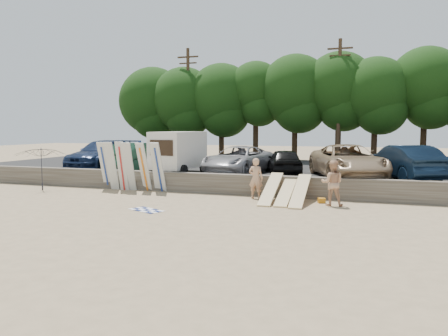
{
  "coord_description": "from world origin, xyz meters",
  "views": [
    {
      "loc": [
        4.38,
        -17.26,
        3.27
      ],
      "look_at": [
        -2.49,
        3.0,
        1.29
      ],
      "focal_mm": 35.0,
      "sensor_mm": 36.0,
      "label": 1
    }
  ],
  "objects_px": {
    "car_0": "(103,154)",
    "car_3": "(284,162)",
    "car_2": "(239,160)",
    "cooler": "(288,197)",
    "box_trailer": "(178,150)",
    "car_4": "(348,161)",
    "car_1": "(137,156)",
    "beachgoer_a": "(256,178)",
    "beach_umbrella": "(41,168)",
    "beachgoer_b": "(332,183)",
    "car_5": "(404,162)"
  },
  "relations": [
    {
      "from": "car_0",
      "to": "car_3",
      "type": "xyz_separation_m",
      "value": [
        11.6,
        -0.02,
        -0.17
      ]
    },
    {
      "from": "car_2",
      "to": "cooler",
      "type": "bearing_deg",
      "value": -39.7
    },
    {
      "from": "box_trailer",
      "to": "car_4",
      "type": "height_order",
      "value": "box_trailer"
    },
    {
      "from": "car_1",
      "to": "car_4",
      "type": "relative_size",
      "value": 0.81
    },
    {
      "from": "box_trailer",
      "to": "beachgoer_a",
      "type": "relative_size",
      "value": 2.03
    },
    {
      "from": "car_2",
      "to": "beachgoer_a",
      "type": "relative_size",
      "value": 2.93
    },
    {
      "from": "car_1",
      "to": "car_0",
      "type": "bearing_deg",
      "value": -1.37
    },
    {
      "from": "beachgoer_a",
      "to": "beach_umbrella",
      "type": "relative_size",
      "value": 0.74
    },
    {
      "from": "car_3",
      "to": "beachgoer_b",
      "type": "xyz_separation_m",
      "value": [
        3.01,
        -5.06,
        -0.46
      ]
    },
    {
      "from": "beachgoer_b",
      "to": "beach_umbrella",
      "type": "relative_size",
      "value": 0.75
    },
    {
      "from": "beach_umbrella",
      "to": "car_5",
      "type": "bearing_deg",
      "value": 15.1
    },
    {
      "from": "car_2",
      "to": "car_5",
      "type": "bearing_deg",
      "value": 7.84
    },
    {
      "from": "car_1",
      "to": "car_3",
      "type": "height_order",
      "value": "car_1"
    },
    {
      "from": "beachgoer_b",
      "to": "beach_umbrella",
      "type": "xyz_separation_m",
      "value": [
        -14.87,
        -0.21,
        0.19
      ]
    },
    {
      "from": "cooler",
      "to": "car_5",
      "type": "bearing_deg",
      "value": 13.27
    },
    {
      "from": "car_0",
      "to": "car_2",
      "type": "distance_m",
      "value": 9.03
    },
    {
      "from": "car_1",
      "to": "cooler",
      "type": "relative_size",
      "value": 13.22
    },
    {
      "from": "car_3",
      "to": "car_5",
      "type": "bearing_deg",
      "value": 159.48
    },
    {
      "from": "car_2",
      "to": "beach_umbrella",
      "type": "bearing_deg",
      "value": -141.89
    },
    {
      "from": "car_1",
      "to": "car_5",
      "type": "relative_size",
      "value": 0.96
    },
    {
      "from": "box_trailer",
      "to": "beachgoer_b",
      "type": "bearing_deg",
      "value": -19.23
    },
    {
      "from": "car_3",
      "to": "beach_umbrella",
      "type": "bearing_deg",
      "value": 7.5
    },
    {
      "from": "box_trailer",
      "to": "beach_umbrella",
      "type": "height_order",
      "value": "box_trailer"
    },
    {
      "from": "car_0",
      "to": "cooler",
      "type": "bearing_deg",
      "value": -19.32
    },
    {
      "from": "car_1",
      "to": "beachgoer_a",
      "type": "bearing_deg",
      "value": 155.95
    },
    {
      "from": "beach_umbrella",
      "to": "beachgoer_a",
      "type": "bearing_deg",
      "value": 4.78
    },
    {
      "from": "car_1",
      "to": "car_2",
      "type": "height_order",
      "value": "car_1"
    },
    {
      "from": "car_3",
      "to": "car_5",
      "type": "relative_size",
      "value": 0.8
    },
    {
      "from": "car_0",
      "to": "beachgoer_a",
      "type": "relative_size",
      "value": 3.22
    },
    {
      "from": "car_0",
      "to": "car_2",
      "type": "xyz_separation_m",
      "value": [
        9.03,
        -0.21,
        -0.12
      ]
    },
    {
      "from": "box_trailer",
      "to": "beach_umbrella",
      "type": "relative_size",
      "value": 1.5
    },
    {
      "from": "car_2",
      "to": "beachgoer_a",
      "type": "xyz_separation_m",
      "value": [
        2.08,
        -4.13,
        -0.52
      ]
    },
    {
      "from": "car_2",
      "to": "beachgoer_a",
      "type": "bearing_deg",
      "value": -53.82
    },
    {
      "from": "car_1",
      "to": "beachgoer_b",
      "type": "distance_m",
      "value": 13.06
    },
    {
      "from": "car_2",
      "to": "car_0",
      "type": "bearing_deg",
      "value": -171.89
    },
    {
      "from": "beachgoer_a",
      "to": "beachgoer_b",
      "type": "height_order",
      "value": "beachgoer_b"
    },
    {
      "from": "box_trailer",
      "to": "beachgoer_a",
      "type": "xyz_separation_m",
      "value": [
        5.3,
        -3.06,
        -1.07
      ]
    },
    {
      "from": "car_0",
      "to": "cooler",
      "type": "xyz_separation_m",
      "value": [
        12.59,
        -4.33,
        -1.42
      ]
    },
    {
      "from": "car_2",
      "to": "beachgoer_b",
      "type": "height_order",
      "value": "car_2"
    },
    {
      "from": "box_trailer",
      "to": "car_5",
      "type": "height_order",
      "value": "box_trailer"
    },
    {
      "from": "car_3",
      "to": "beachgoer_a",
      "type": "relative_size",
      "value": 2.23
    },
    {
      "from": "car_5",
      "to": "car_0",
      "type": "bearing_deg",
      "value": -26.23
    },
    {
      "from": "car_4",
      "to": "car_5",
      "type": "distance_m",
      "value": 2.68
    },
    {
      "from": "car_0",
      "to": "car_4",
      "type": "height_order",
      "value": "car_0"
    },
    {
      "from": "car_5",
      "to": "beachgoer_a",
      "type": "relative_size",
      "value": 2.77
    },
    {
      "from": "car_1",
      "to": "cooler",
      "type": "xyz_separation_m",
      "value": [
        10.06,
        -4.18,
        -1.37
      ]
    },
    {
      "from": "car_2",
      "to": "beach_umbrella",
      "type": "relative_size",
      "value": 2.16
    },
    {
      "from": "car_0",
      "to": "car_1",
      "type": "relative_size",
      "value": 1.21
    },
    {
      "from": "cooler",
      "to": "car_1",
      "type": "bearing_deg",
      "value": 133.32
    },
    {
      "from": "car_0",
      "to": "beachgoer_a",
      "type": "height_order",
      "value": "car_0"
    }
  ]
}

